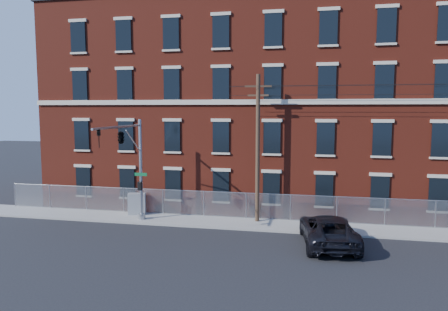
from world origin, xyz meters
TOP-DOWN VIEW (x-y plane):
  - ground at (0.00, 0.00)m, footprint 140.00×140.00m
  - sidewalk at (12.00, 5.00)m, footprint 65.00×3.00m
  - mill_building at (12.00, 13.93)m, footprint 55.30×14.32m
  - chain_link_fence at (12.00, 6.30)m, footprint 59.06×0.06m
  - traffic_signal_mast at (-6.00, 2.18)m, footprint 0.90×6.75m
  - utility_pole_near at (2.00, 5.60)m, footprint 1.80×0.28m
  - pickup_truck at (6.60, 1.72)m, footprint 3.57×6.52m
  - utility_cabinet at (-6.88, 5.72)m, footprint 1.37×0.92m

SIDE VIEW (x-z plane):
  - ground at x=0.00m, z-range 0.00..0.00m
  - sidewalk at x=12.00m, z-range 0.00..0.12m
  - pickup_truck at x=6.60m, z-range 0.00..1.73m
  - utility_cabinet at x=-6.88m, z-range 0.12..1.68m
  - chain_link_fence at x=12.00m, z-range 0.13..1.98m
  - utility_pole_near at x=2.00m, z-range 0.34..10.34m
  - traffic_signal_mast at x=-6.00m, z-range 1.89..8.89m
  - mill_building at x=12.00m, z-range 0.00..16.30m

